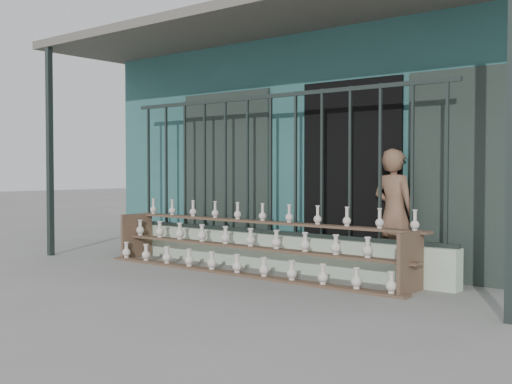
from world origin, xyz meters
The scene contains 6 objects.
ground centered at (0.00, 0.00, 0.00)m, with size 60.00×60.00×0.00m, color slate.
workshop_building centered at (0.00, 4.23, 1.62)m, with size 7.40×6.60×3.21m.
parapet_wall centered at (0.00, 1.30, 0.23)m, with size 5.00×0.20×0.45m, color #B0C4A8.
security_fence centered at (0.00, 1.30, 1.35)m, with size 5.00×0.04×1.80m.
shelf_rack centered at (-0.01, 0.89, 0.36)m, with size 4.50×0.68×0.85m.
elderly_woman centered at (1.57, 1.64, 0.76)m, with size 0.56×0.37×1.52m, color brown.
Camera 1 is at (5.06, -5.19, 1.28)m, focal length 45.00 mm.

